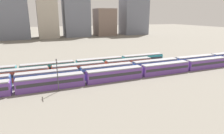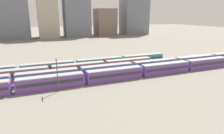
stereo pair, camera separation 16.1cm
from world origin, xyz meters
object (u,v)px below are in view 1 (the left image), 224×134
(train_track_2, at_px, (79,69))
(catenary_pole_0, at_px, (57,73))
(train_track_3, at_px, (75,65))
(train_track_0, at_px, (141,71))
(train_track_1, at_px, (133,67))

(train_track_2, xyz_separation_m, catenary_pole_0, (-8.44, -13.12, 3.07))
(train_track_3, distance_m, catenary_pole_0, 20.30)
(train_track_0, distance_m, train_track_2, 21.11)
(train_track_3, xyz_separation_m, catenary_pole_0, (-8.17, -18.32, 3.07))
(train_track_0, bearing_deg, train_track_2, 150.48)
(train_track_0, height_order, train_track_2, same)
(train_track_0, xyz_separation_m, catenary_pole_0, (-26.80, -2.72, 3.07))
(train_track_3, bearing_deg, catenary_pole_0, -114.04)
(catenary_pole_0, bearing_deg, train_track_3, 65.96)
(train_track_1, xyz_separation_m, catenary_pole_0, (-26.31, -7.92, 3.07))
(train_track_1, xyz_separation_m, train_track_3, (-18.13, 10.40, 0.00))
(train_track_2, bearing_deg, train_track_0, -29.52)
(train_track_1, distance_m, train_track_3, 20.90)
(train_track_0, xyz_separation_m, train_track_3, (-18.63, 15.60, 0.00))
(train_track_2, xyz_separation_m, train_track_3, (-0.26, 5.20, 0.00))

